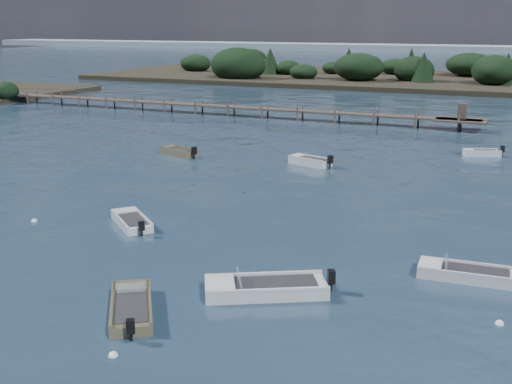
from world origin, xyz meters
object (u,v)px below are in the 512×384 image
at_px(tender_far_grey_b, 482,154).
at_px(tender_far_white, 310,163).
at_px(dinghy_mid_white_a, 265,290).
at_px(dinghy_mid_grey, 132,223).
at_px(tender_far_grey, 179,153).
at_px(jetty, 231,107).
at_px(dinghy_near_olive, 131,309).
at_px(dinghy_mid_white_b, 466,275).

bearing_deg(tender_far_grey_b, tender_far_white, -142.42).
relative_size(dinghy_mid_white_a, tender_far_grey_b, 1.59).
xyz_separation_m(dinghy_mid_grey, tender_far_grey, (-7.28, 17.14, 0.04)).
height_order(dinghy_mid_grey, jetty, jetty).
bearing_deg(tender_far_grey, dinghy_near_olive, -62.64).
height_order(tender_far_grey, tender_far_grey_b, tender_far_grey).
bearing_deg(dinghy_mid_white_b, dinghy_mid_white_a, -145.12).
relative_size(tender_far_white, dinghy_mid_white_b, 0.86).
bearing_deg(dinghy_near_olive, tender_far_grey, 117.36).
height_order(dinghy_mid_grey, dinghy_mid_white_b, dinghy_mid_white_b).
bearing_deg(dinghy_mid_white_a, jetty, 117.91).
xyz_separation_m(tender_far_grey, tender_far_grey_b, (22.53, 9.83, -0.02)).
distance_m(dinghy_mid_white_b, jetty, 50.49).
height_order(dinghy_mid_white_a, tender_far_grey, dinghy_mid_white_a).
relative_size(dinghy_mid_grey, tender_far_grey, 0.95).
distance_m(tender_far_white, tender_far_grey, 11.00).
distance_m(dinghy_near_olive, dinghy_mid_white_a, 5.31).
bearing_deg(dinghy_mid_grey, dinghy_mid_white_a, -27.78).
bearing_deg(jetty, tender_far_white, -51.07).
bearing_deg(tender_far_grey, tender_far_grey_b, 23.56).
height_order(tender_far_white, tender_far_grey_b, tender_far_white).
bearing_deg(dinghy_mid_white_a, dinghy_mid_white_b, 34.88).
bearing_deg(tender_far_white, dinghy_near_olive, -84.64).
distance_m(dinghy_mid_grey, tender_far_grey, 18.62).
xyz_separation_m(dinghy_near_olive, dinghy_mid_white_a, (3.87, 3.63, 0.02)).
height_order(dinghy_mid_grey, tender_far_grey_b, tender_far_grey_b).
bearing_deg(jetty, dinghy_mid_white_b, -52.26).
distance_m(dinghy_mid_white_a, jetty, 50.80).
xyz_separation_m(dinghy_mid_grey, dinghy_near_olive, (6.21, -8.94, 0.00)).
relative_size(dinghy_mid_grey, dinghy_mid_white_a, 0.71).
bearing_deg(dinghy_mid_grey, jetty, 109.09).
xyz_separation_m(tender_far_grey, dinghy_mid_white_b, (24.48, -17.49, -0.03)).
height_order(dinghy_near_olive, dinghy_mid_white_b, dinghy_mid_white_b).
bearing_deg(tender_far_grey_b, dinghy_mid_white_a, -99.09).
xyz_separation_m(dinghy_mid_grey, dinghy_mid_white_b, (17.20, -0.35, 0.01)).
bearing_deg(jetty, tender_far_grey_b, -23.53).
distance_m(dinghy_mid_grey, tender_far_white, 18.43).
xyz_separation_m(dinghy_mid_white_a, tender_far_grey, (-17.36, 22.45, 0.01)).
xyz_separation_m(tender_far_white, jetty, (-17.37, 21.51, 0.81)).
relative_size(tender_far_grey, jetty, 0.06).
bearing_deg(tender_far_grey, dinghy_mid_grey, -66.99).
distance_m(dinghy_mid_grey, dinghy_mid_white_b, 17.21).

